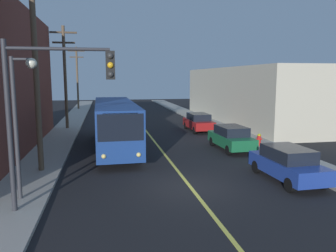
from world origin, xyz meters
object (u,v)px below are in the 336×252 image
(parked_car_red, at_px, (198,122))
(fire_hydrant, at_px, (259,139))
(parked_car_green, at_px, (231,137))
(utility_pole_mid, at_px, (65,72))
(utility_pole_near, at_px, (35,61))
(city_bus, at_px, (115,122))
(parked_car_blue, at_px, (287,163))
(traffic_signal_left_corner, at_px, (54,94))
(street_lamp_left, at_px, (21,107))
(utility_pole_far, at_px, (77,75))

(parked_car_red, bearing_deg, fire_hydrant, -74.69)
(parked_car_green, relative_size, utility_pole_mid, 0.48)
(parked_car_green, height_order, utility_pole_near, utility_pole_near)
(utility_pole_mid, bearing_deg, parked_car_green, -43.58)
(city_bus, distance_m, fire_hydrant, 10.07)
(city_bus, xyz_separation_m, parked_car_blue, (7.77, -8.84, -0.98))
(parked_car_blue, xyz_separation_m, parked_car_red, (-0.05, 15.07, 0.00))
(city_bus, distance_m, utility_pole_mid, 10.91)
(city_bus, height_order, traffic_signal_left_corner, traffic_signal_left_corner)
(parked_car_blue, distance_m, parked_car_red, 15.07)
(parked_car_green, distance_m, utility_pole_mid, 16.99)
(city_bus, relative_size, utility_pole_mid, 1.30)
(utility_pole_near, height_order, fire_hydrant, utility_pole_near)
(traffic_signal_left_corner, bearing_deg, parked_car_green, 41.08)
(parked_car_blue, relative_size, fire_hydrant, 5.31)
(parked_car_green, bearing_deg, fire_hydrant, 6.86)
(utility_pole_mid, bearing_deg, traffic_signal_left_corner, -84.94)
(parked_car_green, distance_m, parked_car_red, 8.08)
(parked_car_green, bearing_deg, utility_pole_near, -163.68)
(parked_car_blue, height_order, parked_car_red, same)
(street_lamp_left, bearing_deg, utility_pole_far, 91.14)
(utility_pole_far, xyz_separation_m, street_lamp_left, (0.77, -38.88, -1.50))
(parked_car_blue, distance_m, utility_pole_far, 40.51)
(city_bus, xyz_separation_m, utility_pole_far, (-4.58, 29.49, 3.42))
(utility_pole_mid, bearing_deg, utility_pole_near, -89.15)
(city_bus, xyz_separation_m, utility_pole_mid, (-4.17, 9.45, 3.50))
(city_bus, height_order, utility_pole_far, utility_pole_far)
(parked_car_red, xyz_separation_m, utility_pole_mid, (-11.90, 3.22, 4.47))
(parked_car_green, relative_size, fire_hydrant, 5.30)
(city_bus, bearing_deg, street_lamp_left, -112.07)
(utility_pole_near, relative_size, fire_hydrant, 12.00)
(street_lamp_left, bearing_deg, parked_car_green, 33.25)
(parked_car_green, height_order, street_lamp_left, street_lamp_left)
(fire_hydrant, bearing_deg, traffic_signal_left_corner, -143.54)
(utility_pole_near, distance_m, utility_pole_mid, 14.72)
(traffic_signal_left_corner, bearing_deg, utility_pole_far, 93.12)
(utility_pole_near, bearing_deg, city_bus, 53.07)
(city_bus, xyz_separation_m, traffic_signal_left_corner, (-2.39, -10.65, 2.49))
(parked_car_red, bearing_deg, traffic_signal_left_corner, -120.94)
(utility_pole_mid, bearing_deg, parked_car_red, -15.14)
(traffic_signal_left_corner, bearing_deg, city_bus, 77.33)
(parked_car_red, relative_size, traffic_signal_left_corner, 0.74)
(utility_pole_near, distance_m, street_lamp_left, 4.57)
(utility_pole_near, relative_size, street_lamp_left, 1.83)
(utility_pole_near, xyz_separation_m, utility_pole_far, (-0.63, 34.75, -0.45))
(street_lamp_left, distance_m, fire_hydrant, 16.06)
(traffic_signal_left_corner, bearing_deg, fire_hydrant, 36.46)
(traffic_signal_left_corner, distance_m, fire_hydrant, 15.69)
(street_lamp_left, xyz_separation_m, fire_hydrant, (13.68, 7.81, -3.16))
(utility_pole_near, relative_size, traffic_signal_left_corner, 1.68)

